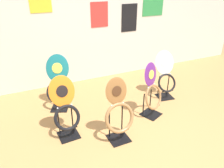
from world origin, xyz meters
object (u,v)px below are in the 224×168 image
Objects in this scene: toilet_seat_display_white_plain at (166,76)px; toilet_seat_display_woodgrain at (119,113)px; toilet_seat_display_teal_sax at (58,85)px; toilet_seat_display_orange_sun at (65,110)px; toilet_seat_display_purple_note at (152,91)px.

toilet_seat_display_white_plain is 1.51m from toilet_seat_display_woodgrain.
toilet_seat_display_orange_sun is at bearing -94.55° from toilet_seat_display_teal_sax.
toilet_seat_display_teal_sax is 1.02× the size of toilet_seat_display_purple_note.
toilet_seat_display_teal_sax reaches higher than toilet_seat_display_woodgrain.
toilet_seat_display_teal_sax is at bearing 115.78° from toilet_seat_display_woodgrain.
toilet_seat_display_white_plain is 1.92m from toilet_seat_display_teal_sax.
toilet_seat_display_teal_sax is (-1.87, 0.42, 0.02)m from toilet_seat_display_white_plain.
toilet_seat_display_woodgrain reaches higher than toilet_seat_display_orange_sun.
toilet_seat_display_orange_sun is at bearing -169.42° from toilet_seat_display_white_plain.
toilet_seat_display_teal_sax reaches higher than toilet_seat_display_purple_note.
toilet_seat_display_white_plain is at bearing 36.20° from toilet_seat_display_purple_note.
toilet_seat_display_teal_sax is at bearing 85.45° from toilet_seat_display_orange_sun.
toilet_seat_display_teal_sax is 1.04× the size of toilet_seat_display_orange_sun.
toilet_seat_display_teal_sax reaches higher than toilet_seat_display_orange_sun.
toilet_seat_display_purple_note is (0.74, 0.32, 0.00)m from toilet_seat_display_woodgrain.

